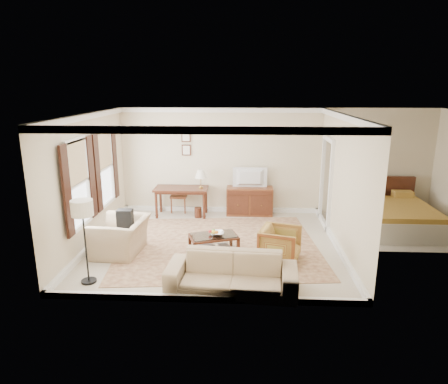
# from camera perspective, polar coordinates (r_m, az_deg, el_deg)

# --- Properties ---
(room_shell) EXTENTS (5.51, 5.01, 2.91)m
(room_shell) POSITION_cam_1_polar(r_m,az_deg,el_deg) (8.44, -1.47, 8.18)
(room_shell) COLOR beige
(room_shell) RESTS_ON ground
(annex_bedroom) EXTENTS (3.00, 2.70, 2.90)m
(annex_bedroom) POSITION_cam_1_polar(r_m,az_deg,el_deg) (10.72, 23.84, -3.31)
(annex_bedroom) COLOR beige
(annex_bedroom) RESTS_ON ground
(window_front) EXTENTS (0.12, 1.56, 1.80)m
(window_front) POSITION_cam_1_polar(r_m,az_deg,el_deg) (8.57, -20.12, 1.11)
(window_front) COLOR #CCB284
(window_front) RESTS_ON room_shell
(window_rear) EXTENTS (0.12, 1.56, 1.80)m
(window_rear) POSITION_cam_1_polar(r_m,az_deg,el_deg) (10.02, -16.64, 3.31)
(window_rear) COLOR #CCB284
(window_rear) RESTS_ON room_shell
(doorway) EXTENTS (0.10, 1.12, 2.25)m
(doorway) POSITION_cam_1_polar(r_m,az_deg,el_deg) (10.35, 14.36, 1.13)
(doorway) COLOR white
(doorway) RESTS_ON room_shell
(rug) EXTENTS (4.69, 4.12, 0.01)m
(rug) POSITION_cam_1_polar(r_m,az_deg,el_deg) (9.03, -0.82, -7.58)
(rug) COLOR brown
(rug) RESTS_ON room_shell
(writing_desk) EXTENTS (1.44, 0.72, 0.79)m
(writing_desk) POSITION_cam_1_polar(r_m,az_deg,el_deg) (10.89, -6.10, 0.06)
(writing_desk) COLOR #482114
(writing_desk) RESTS_ON room_shell
(desk_chair) EXTENTS (0.52, 0.52, 1.05)m
(desk_chair) POSITION_cam_1_polar(r_m,az_deg,el_deg) (11.29, -6.46, -0.23)
(desk_chair) COLOR brown
(desk_chair) RESTS_ON room_shell
(desk_lamp) EXTENTS (0.32, 0.32, 0.50)m
(desk_lamp) POSITION_cam_1_polar(r_m,az_deg,el_deg) (10.74, -3.34, 1.88)
(desk_lamp) COLOR silver
(desk_lamp) RESTS_ON writing_desk
(framed_prints) EXTENTS (0.25, 0.04, 0.68)m
(framed_prints) POSITION_cam_1_polar(r_m,az_deg,el_deg) (11.05, -5.43, 6.96)
(framed_prints) COLOR #482114
(framed_prints) RESTS_ON room_shell
(sideboard) EXTENTS (1.26, 0.48, 0.78)m
(sideboard) POSITION_cam_1_polar(r_m,az_deg,el_deg) (11.02, 3.67, -1.28)
(sideboard) COLOR brown
(sideboard) RESTS_ON room_shell
(tv) EXTENTS (0.89, 0.51, 0.12)m
(tv) POSITION_cam_1_polar(r_m,az_deg,el_deg) (10.80, 3.74, 2.93)
(tv) COLOR black
(tv) RESTS_ON sideboard
(coffee_table) EXTENTS (1.12, 0.87, 0.42)m
(coffee_table) POSITION_cam_1_polar(r_m,az_deg,el_deg) (8.51, -1.50, -6.77)
(coffee_table) COLOR #482114
(coffee_table) RESTS_ON room_shell
(fruit_bowl) EXTENTS (0.42, 0.42, 0.10)m
(fruit_bowl) POSITION_cam_1_polar(r_m,az_deg,el_deg) (8.43, -1.01, -5.85)
(fruit_bowl) COLOR silver
(fruit_bowl) RESTS_ON coffee_table
(book_a) EXTENTS (0.20, 0.24, 0.38)m
(book_a) POSITION_cam_1_polar(r_m,az_deg,el_deg) (8.54, -2.91, -7.79)
(book_a) COLOR brown
(book_a) RESTS_ON coffee_table
(book_b) EXTENTS (0.27, 0.11, 0.38)m
(book_b) POSITION_cam_1_polar(r_m,az_deg,el_deg) (8.57, -0.73, -7.72)
(book_b) COLOR brown
(book_b) RESTS_ON coffee_table
(striped_armchair) EXTENTS (0.90, 0.93, 0.78)m
(striped_armchair) POSITION_cam_1_polar(r_m,az_deg,el_deg) (8.22, 8.01, -7.19)
(striped_armchair) COLOR brown
(striped_armchair) RESTS_ON room_shell
(club_armchair) EXTENTS (0.85, 1.22, 1.02)m
(club_armchair) POSITION_cam_1_polar(r_m,az_deg,el_deg) (8.73, -14.58, -5.34)
(club_armchair) COLOR tan
(club_armchair) RESTS_ON room_shell
(backpack) EXTENTS (0.31, 0.37, 0.40)m
(backpack) POSITION_cam_1_polar(r_m,az_deg,el_deg) (8.73, -13.96, -3.57)
(backpack) COLOR black
(backpack) RESTS_ON club_armchair
(sofa) EXTENTS (2.29, 0.83, 0.88)m
(sofa) POSITION_cam_1_polar(r_m,az_deg,el_deg) (6.98, 1.13, -10.75)
(sofa) COLOR tan
(sofa) RESTS_ON room_shell
(floor_lamp) EXTENTS (0.38, 0.38, 1.56)m
(floor_lamp) POSITION_cam_1_polar(r_m,az_deg,el_deg) (7.38, -19.56, -3.01)
(floor_lamp) COLOR black
(floor_lamp) RESTS_ON room_shell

